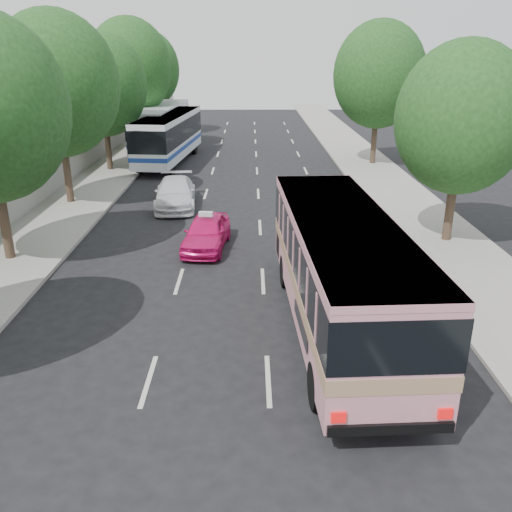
{
  "coord_description": "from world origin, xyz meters",
  "views": [
    {
      "loc": [
        0.6,
        -13.16,
        7.52
      ],
      "look_at": [
        0.75,
        2.24,
        1.6
      ],
      "focal_mm": 38.0,
      "sensor_mm": 36.0,
      "label": 1
    }
  ],
  "objects_px": {
    "pink_bus": "(341,262)",
    "white_pickup": "(175,193)",
    "pink_taxi": "(206,232)",
    "tour_coach_rear": "(161,124)",
    "tour_coach_front": "(169,134)"
  },
  "relations": [
    {
      "from": "white_pickup",
      "to": "pink_bus",
      "type": "bearing_deg",
      "value": -69.27
    },
    {
      "from": "tour_coach_front",
      "to": "tour_coach_rear",
      "type": "distance_m",
      "value": 4.77
    },
    {
      "from": "pink_taxi",
      "to": "white_pickup",
      "type": "bearing_deg",
      "value": 114.33
    },
    {
      "from": "pink_taxi",
      "to": "white_pickup",
      "type": "relative_size",
      "value": 0.82
    },
    {
      "from": "pink_bus",
      "to": "pink_taxi",
      "type": "xyz_separation_m",
      "value": [
        -4.22,
        6.78,
        -1.39
      ]
    },
    {
      "from": "pink_bus",
      "to": "tour_coach_rear",
      "type": "distance_m",
      "value": 30.35
    },
    {
      "from": "pink_taxi",
      "to": "tour_coach_front",
      "type": "distance_m",
      "value": 17.97
    },
    {
      "from": "pink_bus",
      "to": "tour_coach_front",
      "type": "relative_size",
      "value": 0.93
    },
    {
      "from": "pink_bus",
      "to": "pink_taxi",
      "type": "height_order",
      "value": "pink_bus"
    },
    {
      "from": "pink_taxi",
      "to": "tour_coach_front",
      "type": "relative_size",
      "value": 0.35
    },
    {
      "from": "pink_taxi",
      "to": "tour_coach_front",
      "type": "height_order",
      "value": "tour_coach_front"
    },
    {
      "from": "pink_bus",
      "to": "white_pickup",
      "type": "distance_m",
      "value": 14.42
    },
    {
      "from": "pink_taxi",
      "to": "tour_coach_rear",
      "type": "height_order",
      "value": "tour_coach_rear"
    },
    {
      "from": "pink_bus",
      "to": "pink_taxi",
      "type": "bearing_deg",
      "value": 119.32
    },
    {
      "from": "pink_bus",
      "to": "pink_taxi",
      "type": "relative_size",
      "value": 2.67
    }
  ]
}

